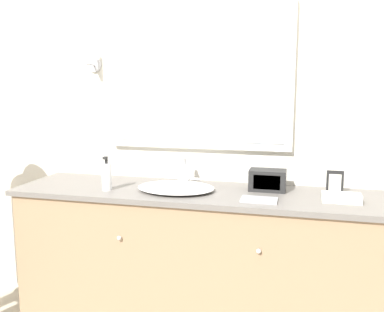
{
  "coord_description": "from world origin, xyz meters",
  "views": [
    {
      "loc": [
        0.56,
        -2.03,
        1.49
      ],
      "look_at": [
        -0.04,
        0.29,
        1.1
      ],
      "focal_mm": 40.0,
      "sensor_mm": 36.0,
      "label": 1
    }
  ],
  "objects_px": {
    "soap_bottle": "(107,176)",
    "picture_frame": "(335,182)",
    "appliance_box": "(268,180)",
    "sink_basin": "(176,187)"
  },
  "relations": [
    {
      "from": "sink_basin",
      "to": "soap_bottle",
      "type": "xyz_separation_m",
      "value": [
        -0.39,
        -0.09,
        0.06
      ]
    },
    {
      "from": "sink_basin",
      "to": "picture_frame",
      "type": "xyz_separation_m",
      "value": [
        0.88,
        0.14,
        0.05
      ]
    },
    {
      "from": "soap_bottle",
      "to": "appliance_box",
      "type": "distance_m",
      "value": 0.92
    },
    {
      "from": "sink_basin",
      "to": "appliance_box",
      "type": "bearing_deg",
      "value": 13.98
    },
    {
      "from": "soap_bottle",
      "to": "picture_frame",
      "type": "relative_size",
      "value": 1.52
    },
    {
      "from": "appliance_box",
      "to": "picture_frame",
      "type": "height_order",
      "value": "picture_frame"
    },
    {
      "from": "soap_bottle",
      "to": "picture_frame",
      "type": "xyz_separation_m",
      "value": [
        1.26,
        0.24,
        -0.02
      ]
    },
    {
      "from": "appliance_box",
      "to": "picture_frame",
      "type": "xyz_separation_m",
      "value": [
        0.37,
        0.02,
        0.0
      ]
    },
    {
      "from": "sink_basin",
      "to": "appliance_box",
      "type": "height_order",
      "value": "sink_basin"
    },
    {
      "from": "soap_bottle",
      "to": "picture_frame",
      "type": "bearing_deg",
      "value": 10.61
    }
  ]
}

